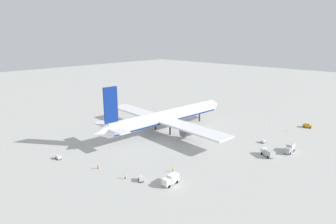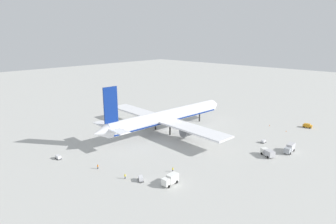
% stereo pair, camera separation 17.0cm
% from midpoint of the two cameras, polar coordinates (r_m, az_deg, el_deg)
% --- Properties ---
extents(ground_plane, '(600.00, 600.00, 0.00)m').
position_cam_midpoint_polar(ground_plane, '(134.34, -0.10, -3.69)').
color(ground_plane, '#B2B2AD').
extents(airliner, '(74.31, 71.86, 24.09)m').
position_cam_midpoint_polar(airliner, '(131.35, -0.52, -1.03)').
color(airliner, white).
rests_on(airliner, ground).
extents(service_truck_0, '(7.00, 2.67, 3.09)m').
position_cam_midpoint_polar(service_truck_0, '(119.07, 22.94, -6.56)').
color(service_truck_0, '#999EA5').
rests_on(service_truck_0, ground).
extents(service_truck_1, '(4.64, 6.01, 2.58)m').
position_cam_midpoint_polar(service_truck_1, '(112.26, 19.14, -7.58)').
color(service_truck_1, white).
rests_on(service_truck_1, ground).
extents(service_truck_2, '(5.69, 2.60, 2.94)m').
position_cam_midpoint_polar(service_truck_2, '(87.58, 0.49, -13.15)').
color(service_truck_2, white).
rests_on(service_truck_2, ground).
extents(service_van, '(2.39, 4.23, 1.97)m').
position_cam_midpoint_polar(service_van, '(153.67, 25.85, -2.42)').
color(service_van, orange).
rests_on(service_van, ground).
extents(baggage_cart_0, '(2.59, 3.08, 1.49)m').
position_cam_midpoint_polar(baggage_cart_0, '(90.04, -5.42, -12.96)').
color(baggage_cart_0, '#595B60').
rests_on(baggage_cart_0, ground).
extents(baggage_cart_1, '(1.55, 3.28, 1.34)m').
position_cam_midpoint_polar(baggage_cart_1, '(111.40, -20.95, -8.33)').
color(baggage_cart_1, '#595B60').
rests_on(baggage_cart_1, ground).
extents(baggage_cart_2, '(2.93, 1.61, 1.21)m').
position_cam_midpoint_polar(baggage_cart_2, '(125.55, 18.32, -5.51)').
color(baggage_cart_2, gray).
rests_on(baggage_cart_2, ground).
extents(ground_worker_0, '(0.56, 0.56, 1.63)m').
position_cam_midpoint_polar(ground_worker_0, '(94.94, 0.95, -11.34)').
color(ground_worker_0, black).
rests_on(ground_worker_0, ground).
extents(ground_worker_1, '(0.56, 0.56, 1.65)m').
position_cam_midpoint_polar(ground_worker_1, '(91.80, -8.52, -12.47)').
color(ground_worker_1, '#3F3F47').
rests_on(ground_worker_1, ground).
extents(ground_worker_2, '(0.51, 0.51, 1.61)m').
position_cam_midpoint_polar(ground_worker_2, '(99.68, -13.75, -10.47)').
color(ground_worker_2, '#3F3F47').
rests_on(ground_worker_2, ground).
extents(traffic_cone_0, '(0.36, 0.36, 0.55)m').
position_cam_midpoint_polar(traffic_cone_0, '(143.54, 22.32, -3.50)').
color(traffic_cone_0, orange).
rests_on(traffic_cone_0, ground).
extents(traffic_cone_1, '(0.36, 0.36, 0.55)m').
position_cam_midpoint_polar(traffic_cone_1, '(149.52, 19.41, -2.51)').
color(traffic_cone_1, orange).
rests_on(traffic_cone_1, ground).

